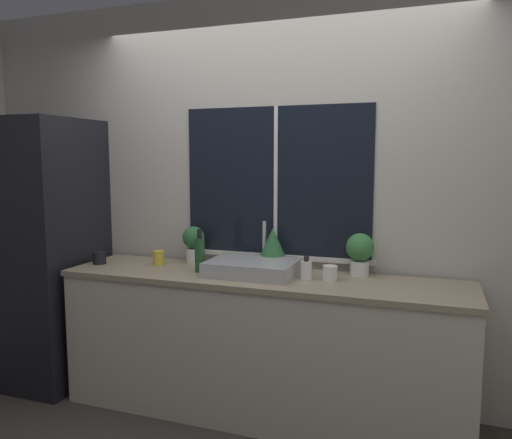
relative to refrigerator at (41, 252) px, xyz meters
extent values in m
plane|color=#38332D|center=(1.68, -0.27, -0.95)|extent=(14.00, 14.00, 0.00)
cube|color=#BCB7AD|center=(1.68, 0.38, 0.40)|extent=(8.00, 0.06, 2.70)
cube|color=black|center=(1.68, 0.34, 0.52)|extent=(1.28, 0.01, 0.98)
cube|color=silver|center=(1.68, 0.33, 0.52)|extent=(0.02, 0.01, 0.98)
cube|color=silver|center=(1.68, 0.33, 0.01)|extent=(1.34, 0.04, 0.03)
cube|color=#BCB7AD|center=(-0.64, 1.23, 0.40)|extent=(0.06, 7.00, 2.70)
cube|color=beige|center=(1.68, 0.02, -0.52)|extent=(2.50, 0.57, 0.86)
cube|color=gray|center=(1.68, 0.02, -0.07)|extent=(2.53, 0.60, 0.03)
cube|color=black|center=(0.00, 0.00, 0.00)|extent=(0.73, 0.69, 1.89)
cube|color=#ADADB2|center=(1.62, 0.03, -0.01)|extent=(0.54, 0.39, 0.09)
cylinder|color=#B7B7BC|center=(1.62, 0.26, -0.04)|extent=(0.04, 0.04, 0.03)
cylinder|color=#B7B7BC|center=(1.62, 0.26, 0.12)|extent=(0.02, 0.02, 0.28)
cylinder|color=white|center=(1.11, 0.24, 0.00)|extent=(0.10, 0.10, 0.10)
sphere|color=#2D6638|center=(1.11, 0.24, 0.13)|extent=(0.15, 0.15, 0.15)
cylinder|color=white|center=(1.69, 0.24, -0.01)|extent=(0.12, 0.12, 0.09)
cone|color=#2D6638|center=(1.69, 0.24, 0.13)|extent=(0.17, 0.17, 0.18)
cylinder|color=white|center=(2.25, 0.24, 0.00)|extent=(0.11, 0.11, 0.09)
sphere|color=#387A3D|center=(2.25, 0.24, 0.13)|extent=(0.17, 0.17, 0.17)
cylinder|color=white|center=(1.97, 0.03, 0.00)|extent=(0.07, 0.07, 0.11)
cylinder|color=black|center=(1.97, 0.03, 0.08)|extent=(0.03, 0.03, 0.03)
cylinder|color=#235128|center=(1.28, -0.01, 0.06)|extent=(0.06, 0.06, 0.22)
cylinder|color=black|center=(1.28, -0.01, 0.20)|extent=(0.03, 0.03, 0.06)
cylinder|color=black|center=(0.51, -0.01, -0.01)|extent=(0.09, 0.09, 0.09)
cylinder|color=white|center=(2.10, 0.05, -0.01)|extent=(0.09, 0.09, 0.09)
cylinder|color=gold|center=(0.91, 0.10, 0.00)|extent=(0.08, 0.08, 0.10)
camera|label=1|loc=(2.66, -2.83, 0.66)|focal=35.00mm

